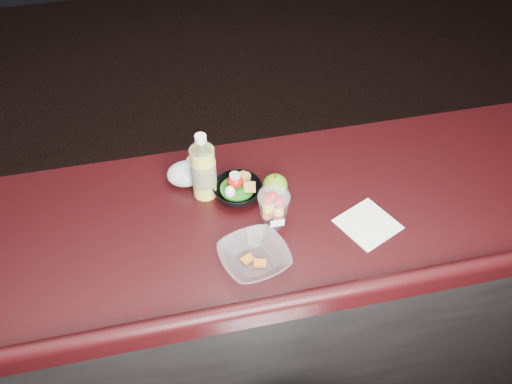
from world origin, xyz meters
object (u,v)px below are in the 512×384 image
Objects in this scene: green_apple at (275,185)px; lemonade_bottle at (203,170)px; fruit_cup at (274,206)px; snack_bowl at (237,190)px; takeout_bowl at (254,257)px.

lemonade_bottle is at bearing 167.04° from green_apple.
fruit_cup reaches higher than snack_bowl.
fruit_cup is 0.17m from snack_bowl.
takeout_bowl is (-0.13, -0.26, -0.01)m from green_apple.
snack_bowl is at bearing 89.17° from takeout_bowl.
fruit_cup is 0.60× the size of takeout_bowl.
green_apple is 0.40× the size of snack_bowl.
fruit_cup is at bearing 56.98° from takeout_bowl.
lemonade_bottle is 0.13m from snack_bowl.
takeout_bowl is (-0.00, -0.28, -0.01)m from snack_bowl.
fruit_cup is 0.13m from green_apple.
lemonade_bottle reaches higher than green_apple.
lemonade_bottle reaches higher than fruit_cup.
lemonade_bottle is at bearing 159.36° from snack_bowl.
takeout_bowl is (0.10, -0.31, -0.08)m from lemonade_bottle.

